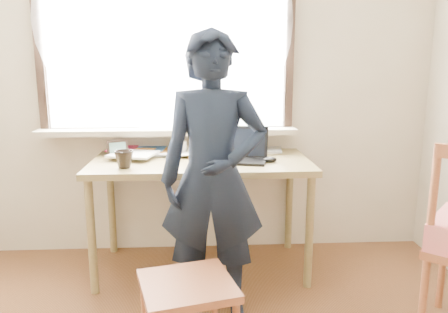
{
  "coord_description": "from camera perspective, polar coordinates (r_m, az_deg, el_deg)",
  "views": [
    {
      "loc": [
        0.03,
        -1.23,
        1.41
      ],
      "look_at": [
        0.15,
        0.95,
        0.94
      ],
      "focal_mm": 35.0,
      "sensor_mm": 36.0,
      "label": 1
    }
  ],
  "objects": [
    {
      "name": "picture_frame",
      "position": [
        3.06,
        -13.73,
        0.85
      ],
      "size": [
        0.14,
        0.06,
        0.11
      ],
      "color": "black",
      "rests_on": "desk"
    },
    {
      "name": "mug_dark",
      "position": [
        2.75,
        -12.9,
        -0.35
      ],
      "size": [
        0.16,
        0.16,
        0.11
      ],
      "primitive_type": "imported",
      "rotation": [
        0.0,
        0.0,
        -0.45
      ],
      "color": "black",
      "rests_on": "desk"
    },
    {
      "name": "work_chair",
      "position": [
        2.12,
        -4.8,
        -17.6
      ],
      "size": [
        0.5,
        0.49,
        0.43
      ],
      "color": "#985532",
      "rests_on": "ground"
    },
    {
      "name": "book_b",
      "position": [
        3.22,
        4.49,
        0.87
      ],
      "size": [
        0.2,
        0.26,
        0.02
      ],
      "primitive_type": "imported",
      "rotation": [
        0.0,
        0.0,
        -0.15
      ],
      "color": "white",
      "rests_on": "desk"
    },
    {
      "name": "mug_white",
      "position": [
        3.09,
        -5.94,
        1.1
      ],
      "size": [
        0.16,
        0.16,
        0.09
      ],
      "primitive_type": "imported",
      "rotation": [
        0.0,
        0.0,
        0.51
      ],
      "color": "white",
      "rests_on": "desk"
    },
    {
      "name": "person",
      "position": [
        2.39,
        -1.44,
        -2.82
      ],
      "size": [
        0.61,
        0.42,
        1.59
      ],
      "primitive_type": "imported",
      "rotation": [
        0.0,
        0.0,
        -0.07
      ],
      "color": "black",
      "rests_on": "ground"
    },
    {
      "name": "book_a",
      "position": [
        3.16,
        -9.34,
        0.56
      ],
      "size": [
        0.22,
        0.28,
        0.02
      ],
      "primitive_type": "imported",
      "rotation": [
        0.0,
        0.0,
        -0.17
      ],
      "color": "white",
      "rests_on": "desk"
    },
    {
      "name": "laptop",
      "position": [
        2.89,
        2.44,
        0.5
      ],
      "size": [
        0.37,
        0.33,
        0.22
      ],
      "color": "black",
      "rests_on": "desk"
    },
    {
      "name": "desk",
      "position": [
        2.94,
        -3.0,
        -1.96
      ],
      "size": [
        1.45,
        0.73,
        0.78
      ],
      "color": "olive",
      "rests_on": "ground"
    },
    {
      "name": "desk_clutter",
      "position": [
        3.04,
        -7.15,
        0.44
      ],
      "size": [
        0.86,
        0.44,
        0.05
      ],
      "color": "white",
      "rests_on": "desk"
    },
    {
      "name": "mouse",
      "position": [
        2.86,
        5.99,
        -0.4
      ],
      "size": [
        0.09,
        0.06,
        0.04
      ],
      "primitive_type": "ellipsoid",
      "color": "black",
      "rests_on": "desk"
    }
  ]
}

